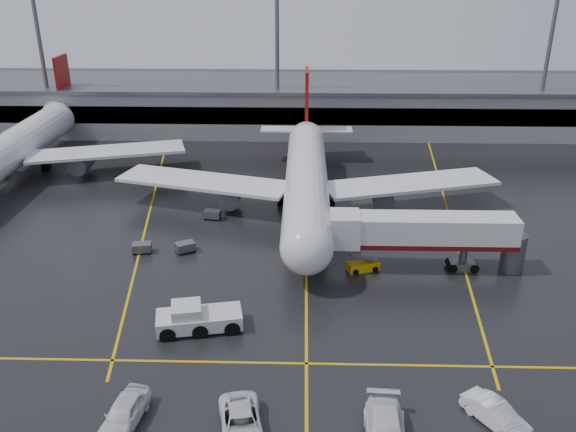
{
  "coord_description": "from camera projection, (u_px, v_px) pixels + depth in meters",
  "views": [
    {
      "loc": [
        -0.42,
        -60.79,
        29.78
      ],
      "look_at": [
        -2.0,
        -2.0,
        4.0
      ],
      "focal_mm": 37.39,
      "sensor_mm": 36.0,
      "label": 1
    }
  ],
  "objects": [
    {
      "name": "baggage_cart_c",
      "position": [
        212.0,
        214.0,
        73.15
      ],
      "size": [
        2.18,
        1.59,
        1.12
      ],
      "color": "#595B60",
      "rests_on": "ground"
    },
    {
      "name": "service_van_a",
      "position": [
        241.0,
        424.0,
        40.18
      ],
      "size": [
        3.87,
        6.48,
        1.69
      ],
      "primitive_type": "imported",
      "rotation": [
        0.0,
        0.0,
        0.19
      ],
      "color": "silver",
      "rests_on": "ground"
    },
    {
      "name": "apron_line_right",
      "position": [
        447.0,
        209.0,
        76.31
      ],
      "size": [
        7.57,
        69.64,
        0.02
      ],
      "primitive_type": "cube",
      "rotation": [
        0.0,
        0.0,
        -0.1
      ],
      "color": "gold",
      "rests_on": "ground"
    },
    {
      "name": "main_airliner",
      "position": [
        307.0,
        177.0,
        74.79
      ],
      "size": [
        48.8,
        45.6,
        14.1
      ],
      "color": "silver",
      "rests_on": "ground"
    },
    {
      "name": "ground",
      "position": [
        306.0,
        242.0,
        67.6
      ],
      "size": [
        220.0,
        220.0,
        0.0
      ],
      "primitive_type": "plane",
      "color": "black",
      "rests_on": "ground"
    },
    {
      "name": "baggage_cart_b",
      "position": [
        142.0,
        247.0,
        64.87
      ],
      "size": [
        2.17,
        1.59,
        1.12
      ],
      "color": "#595B60",
      "rests_on": "ground"
    },
    {
      "name": "light_mast_right",
      "position": [
        548.0,
        54.0,
        99.26
      ],
      "size": [
        3.0,
        1.2,
        25.45
      ],
      "color": "#595B60",
      "rests_on": "ground"
    },
    {
      "name": "baggage_cart_a",
      "position": [
        185.0,
        247.0,
        65.03
      ],
      "size": [
        2.38,
        2.09,
        1.12
      ],
      "color": "#595B60",
      "rests_on": "ground"
    },
    {
      "name": "apron_line_stop",
      "position": [
        306.0,
        364.0,
        47.46
      ],
      "size": [
        60.0,
        0.25,
        0.02
      ],
      "primitive_type": "cube",
      "color": "gold",
      "rests_on": "ground"
    },
    {
      "name": "pushback_tractor",
      "position": [
        197.0,
        319.0,
        51.44
      ],
      "size": [
        7.7,
        4.36,
        2.6
      ],
      "color": "silver",
      "rests_on": "ground"
    },
    {
      "name": "jet_bridge",
      "position": [
        425.0,
        234.0,
        60.24
      ],
      "size": [
        19.9,
        3.4,
        6.05
      ],
      "color": "silver",
      "rests_on": "ground"
    },
    {
      "name": "second_airliner",
      "position": [
        17.0,
        146.0,
        86.81
      ],
      "size": [
        48.8,
        45.6,
        14.1
      ],
      "color": "silver",
      "rests_on": "ground"
    },
    {
      "name": "terminal",
      "position": [
        306.0,
        105.0,
        109.75
      ],
      "size": [
        122.0,
        19.0,
        8.6
      ],
      "color": "gray",
      "rests_on": "ground"
    },
    {
      "name": "apron_line_centre",
      "position": [
        306.0,
        241.0,
        67.6
      ],
      "size": [
        0.25,
        90.0,
        0.02
      ],
      "primitive_type": "cube",
      "color": "gold",
      "rests_on": "ground"
    },
    {
      "name": "belt_loader",
      "position": [
        363.0,
        266.0,
        61.32
      ],
      "size": [
        3.47,
        2.3,
        2.04
      ],
      "color": "#D89F08",
      "rests_on": "ground"
    },
    {
      "name": "light_mast_left",
      "position": [
        41.0,
        52.0,
        101.35
      ],
      "size": [
        3.0,
        1.2,
        25.45
      ],
      "color": "#595B60",
      "rests_on": "ground"
    },
    {
      "name": "apron_line_left",
      "position": [
        151.0,
        205.0,
        77.25
      ],
      "size": [
        9.99,
        69.35,
        0.02
      ],
      "primitive_type": "cube",
      "rotation": [
        0.0,
        0.0,
        0.14
      ],
      "color": "gold",
      "rests_on": "ground"
    },
    {
      "name": "light_mast_mid",
      "position": [
        277.0,
        53.0,
        100.37
      ],
      "size": [
        3.0,
        1.2,
        25.45
      ],
      "color": "#595B60",
      "rests_on": "ground"
    },
    {
      "name": "service_van_c",
      "position": [
        496.0,
        414.0,
        41.08
      ],
      "size": [
        4.3,
        5.15,
        1.66
      ],
      "primitive_type": "imported",
      "rotation": [
        0.0,
        0.0,
        0.6
      ],
      "color": "white",
      "rests_on": "ground"
    },
    {
      "name": "service_van_d",
      "position": [
        124.0,
        413.0,
        41.04
      ],
      "size": [
        2.96,
        5.66,
        1.84
      ],
      "primitive_type": "imported",
      "rotation": [
        0.0,
        0.0,
        -0.15
      ],
      "color": "silver",
      "rests_on": "ground"
    }
  ]
}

